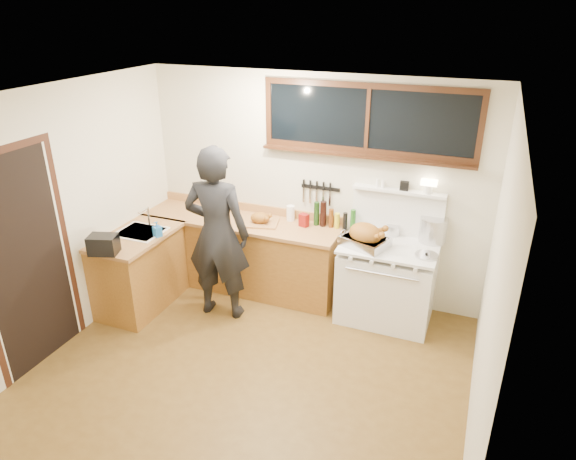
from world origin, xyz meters
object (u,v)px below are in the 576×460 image
at_px(roast_turkey, 366,237).
at_px(cutting_board, 260,220).
at_px(man, 217,234).
at_px(vintage_stove, 387,280).

bearing_deg(roast_turkey, cutting_board, 174.37).
bearing_deg(cutting_board, man, -111.83).
height_order(man, roast_turkey, man).
bearing_deg(man, vintage_stove, 18.60).
relative_size(cutting_board, roast_turkey, 0.85).
height_order(cutting_board, roast_turkey, roast_turkey).
distance_m(man, cutting_board, 0.64).
xyz_separation_m(vintage_stove, roast_turkey, (-0.24, -0.12, 0.54)).
bearing_deg(vintage_stove, man, -161.40).
height_order(vintage_stove, roast_turkey, vintage_stove).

